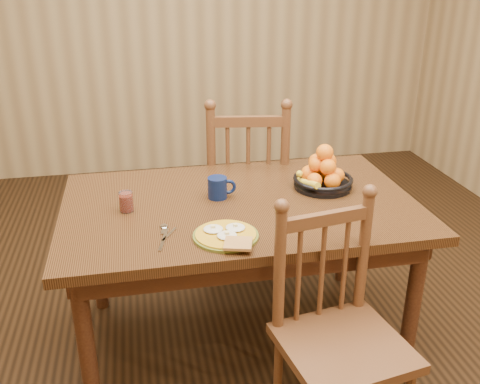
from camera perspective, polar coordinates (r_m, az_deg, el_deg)
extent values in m
cube|color=black|center=(2.84, 0.00, -15.05)|extent=(4.50, 5.00, 0.01)
cube|color=olive|center=(4.72, -6.29, 18.32)|extent=(4.50, 0.01, 2.70)
cube|color=black|center=(2.45, 0.00, -1.55)|extent=(1.60, 1.00, 0.04)
cube|color=black|center=(2.86, -1.65, 0.63)|extent=(1.40, 0.04, 0.10)
cube|color=black|center=(2.12, 2.24, -8.04)|extent=(1.40, 0.04, 0.10)
cube|color=black|center=(2.70, 15.14, -1.63)|extent=(0.04, 0.84, 0.10)
cube|color=black|center=(2.46, -16.72, -4.41)|extent=(0.04, 0.84, 0.10)
cylinder|color=black|center=(2.29, -16.04, -15.77)|extent=(0.07, 0.07, 0.70)
cylinder|color=black|center=(2.54, 17.91, -11.63)|extent=(0.07, 0.07, 0.70)
cylinder|color=black|center=(2.95, -15.10, -6.00)|extent=(0.07, 0.07, 0.70)
cylinder|color=black|center=(3.15, 11.15, -3.63)|extent=(0.07, 0.07, 0.70)
cube|color=#4E2917|center=(3.20, 0.66, 0.15)|extent=(0.56, 0.54, 0.04)
cylinder|color=#4E2917|center=(3.49, 3.78, -2.51)|extent=(0.04, 0.04, 0.48)
cylinder|color=#4E2917|center=(3.47, -2.79, -2.61)|extent=(0.04, 0.04, 0.48)
cylinder|color=#4E2917|center=(3.16, 4.43, -5.51)|extent=(0.04, 0.04, 0.48)
cylinder|color=#4E2917|center=(3.14, -2.86, -5.64)|extent=(0.04, 0.04, 0.48)
cylinder|color=#4E2917|center=(2.91, 4.81, 3.77)|extent=(0.05, 0.05, 0.58)
cylinder|color=#4E2917|center=(2.89, -3.08, 3.68)|extent=(0.05, 0.05, 0.58)
cylinder|color=#4E2917|center=(2.91, 0.87, 2.71)|extent=(0.02, 0.02, 0.44)
cube|color=#4E2917|center=(2.83, 0.90, 7.53)|extent=(0.40, 0.10, 0.06)
cube|color=#4E2917|center=(2.09, 11.00, -15.97)|extent=(0.51, 0.49, 0.04)
cylinder|color=#4E2917|center=(2.29, 4.07, -19.25)|extent=(0.04, 0.04, 0.43)
cylinder|color=#4E2917|center=(2.43, 12.19, -16.80)|extent=(0.04, 0.04, 0.43)
cylinder|color=#4E2917|center=(2.00, 4.23, -8.35)|extent=(0.04, 0.04, 0.52)
cylinder|color=#4E2917|center=(2.16, 13.02, -6.34)|extent=(0.04, 0.04, 0.52)
cylinder|color=#4E2917|center=(2.10, 8.72, -8.50)|extent=(0.02, 0.02, 0.40)
cube|color=#4E2917|center=(1.99, 9.12, -2.84)|extent=(0.36, 0.09, 0.05)
cylinder|color=#59601E|center=(2.14, -1.54, -4.70)|extent=(0.26, 0.26, 0.01)
cylinder|color=#C58F19|center=(2.13, -1.54, -4.53)|extent=(0.24, 0.24, 0.01)
ellipsoid|color=silver|center=(2.15, -2.88, -3.95)|extent=(0.08, 0.08, 0.01)
cube|color=#F2E08C|center=(2.15, -2.89, -3.69)|extent=(0.02, 0.02, 0.01)
ellipsoid|color=silver|center=(2.16, -0.50, -3.80)|extent=(0.08, 0.08, 0.01)
cube|color=#F2E08C|center=(2.16, -0.50, -3.54)|extent=(0.02, 0.02, 0.01)
ellipsoid|color=silver|center=(2.10, -1.40, -4.65)|extent=(0.08, 0.08, 0.01)
cube|color=#F2E08C|center=(2.10, -1.40, -4.38)|extent=(0.02, 0.02, 0.01)
cube|color=brown|center=(2.04, -0.20, -5.52)|extent=(0.13, 0.13, 0.01)
cube|color=silver|center=(2.12, -8.22, -5.25)|extent=(0.05, 0.14, 0.00)
cube|color=silver|center=(2.20, -8.05, -4.18)|extent=(0.04, 0.05, 0.00)
cube|color=silver|center=(2.17, -7.57, -4.51)|extent=(0.07, 0.11, 0.00)
ellipsoid|color=silver|center=(2.24, -8.10, -3.63)|extent=(0.03, 0.04, 0.01)
cylinder|color=#0B173C|center=(2.47, -2.43, 0.46)|extent=(0.09, 0.09, 0.10)
torus|color=#0B173C|center=(2.48, -1.24, 0.55)|extent=(0.07, 0.02, 0.07)
cylinder|color=black|center=(2.45, -2.45, 1.45)|extent=(0.08, 0.08, 0.00)
cylinder|color=silver|center=(2.39, -12.04, -1.02)|extent=(0.06, 0.06, 0.09)
cylinder|color=maroon|center=(2.39, -12.03, -1.17)|extent=(0.05, 0.05, 0.07)
cylinder|color=black|center=(2.63, 8.80, 0.69)|extent=(0.28, 0.28, 0.02)
torus|color=black|center=(2.61, 8.84, 1.40)|extent=(0.29, 0.29, 0.02)
cylinder|color=black|center=(2.63, 8.79, 0.53)|extent=(0.10, 0.10, 0.01)
sphere|color=orange|center=(2.63, 10.29, 1.75)|extent=(0.07, 0.07, 0.07)
sphere|color=orange|center=(2.67, 8.83, 2.24)|extent=(0.08, 0.08, 0.08)
sphere|color=orange|center=(2.62, 7.40, 1.96)|extent=(0.08, 0.08, 0.08)
sphere|color=orange|center=(2.55, 7.96, 1.22)|extent=(0.07, 0.07, 0.07)
sphere|color=orange|center=(2.56, 9.83, 1.17)|extent=(0.08, 0.08, 0.08)
sphere|color=orange|center=(2.62, 9.35, 3.27)|extent=(0.08, 0.08, 0.08)
sphere|color=orange|center=(2.58, 8.14, 2.95)|extent=(0.07, 0.07, 0.07)
sphere|color=orange|center=(2.55, 9.35, 2.65)|extent=(0.08, 0.08, 0.08)
sphere|color=orange|center=(2.57, 9.03, 4.17)|extent=(0.08, 0.08, 0.08)
sphere|color=orange|center=(2.63, 8.13, 3.26)|extent=(0.07, 0.07, 0.07)
cylinder|color=yellow|center=(2.55, 7.24, 0.92)|extent=(0.10, 0.17, 0.07)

